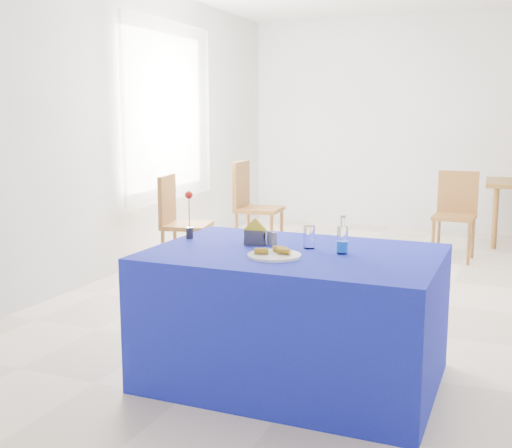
{
  "coord_description": "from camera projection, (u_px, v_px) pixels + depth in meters",
  "views": [
    {
      "loc": [
        1.07,
        -5.18,
        1.51
      ],
      "look_at": [
        -0.27,
        -1.95,
        0.92
      ],
      "focal_mm": 45.0,
      "sensor_mm": 36.0,
      "label": 1
    }
  ],
  "objects": [
    {
      "name": "floor",
      "position": [
        375.0,
        298.0,
        5.37
      ],
      "size": [
        7.0,
        7.0,
        0.0
      ],
      "primitive_type": "plane",
      "color": "beige",
      "rests_on": "ground"
    },
    {
      "name": "room_shell",
      "position": [
        382.0,
        85.0,
        5.08
      ],
      "size": [
        7.0,
        7.0,
        7.0
      ],
      "color": "silver",
      "rests_on": "ground"
    },
    {
      "name": "window_pane",
      "position": [
        164.0,
        112.0,
        6.77
      ],
      "size": [
        0.04,
        1.5,
        1.6
      ],
      "primitive_type": "cube",
      "color": "white",
      "rests_on": "room_shell"
    },
    {
      "name": "curtain",
      "position": [
        170.0,
        112.0,
        6.75
      ],
      "size": [
        0.04,
        1.75,
        1.85
      ],
      "primitive_type": "cube",
      "color": "white",
      "rests_on": "room_shell"
    },
    {
      "name": "plate",
      "position": [
        274.0,
        255.0,
        3.45
      ],
      "size": [
        0.29,
        0.29,
        0.01
      ],
      "primitive_type": "cylinder",
      "color": "white",
      "rests_on": "blue_table"
    },
    {
      "name": "drinking_glass",
      "position": [
        309.0,
        237.0,
        3.67
      ],
      "size": [
        0.07,
        0.07,
        0.13
      ],
      "primitive_type": "cylinder",
      "color": "white",
      "rests_on": "blue_table"
    },
    {
      "name": "salt_shaker",
      "position": [
        270.0,
        238.0,
        3.76
      ],
      "size": [
        0.03,
        0.03,
        0.08
      ],
      "primitive_type": "cylinder",
      "color": "slate",
      "rests_on": "blue_table"
    },
    {
      "name": "pepper_shaker",
      "position": [
        274.0,
        239.0,
        3.72
      ],
      "size": [
        0.03,
        0.03,
        0.08
      ],
      "primitive_type": "cylinder",
      "color": "slate",
      "rests_on": "blue_table"
    },
    {
      "name": "blue_table",
      "position": [
        294.0,
        316.0,
        3.67
      ],
      "size": [
        1.6,
        1.1,
        0.76
      ],
      "color": "#101E9A",
      "rests_on": "floor"
    },
    {
      "name": "water_bottle",
      "position": [
        342.0,
        241.0,
        3.52
      ],
      "size": [
        0.06,
        0.06,
        0.21
      ],
      "color": "white",
      "rests_on": "blue_table"
    },
    {
      "name": "napkin_holder",
      "position": [
        255.0,
        237.0,
        3.76
      ],
      "size": [
        0.15,
        0.07,
        0.16
      ],
      "color": "#3A3A3F",
      "rests_on": "blue_table"
    },
    {
      "name": "rose_vase",
      "position": [
        189.0,
        216.0,
        3.94
      ],
      "size": [
        0.05,
        0.05,
        0.3
      ],
      "color": "#232227",
      "rests_on": "blue_table"
    },
    {
      "name": "chair_bg_left",
      "position": [
        456.0,
        209.0,
        6.76
      ],
      "size": [
        0.43,
        0.43,
        0.93
      ],
      "rotation": [
        0.0,
        0.0,
        -0.04
      ],
      "color": "olive",
      "rests_on": "floor"
    },
    {
      "name": "chair_win_a",
      "position": [
        178.0,
        217.0,
        6.12
      ],
      "size": [
        0.5,
        0.5,
        0.95
      ],
      "rotation": [
        0.0,
        0.0,
        1.78
      ],
      "color": "olive",
      "rests_on": "floor"
    },
    {
      "name": "chair_win_b",
      "position": [
        251.0,
        201.0,
        6.95
      ],
      "size": [
        0.49,
        0.49,
        1.02
      ],
      "rotation": [
        0.0,
        0.0,
        1.65
      ],
      "color": "olive",
      "rests_on": "floor"
    },
    {
      "name": "banana_pieces",
      "position": [
        275.0,
        250.0,
        3.47
      ],
      "size": [
        0.2,
        0.14,
        0.03
      ],
      "color": "gold",
      "rests_on": "plate"
    }
  ]
}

